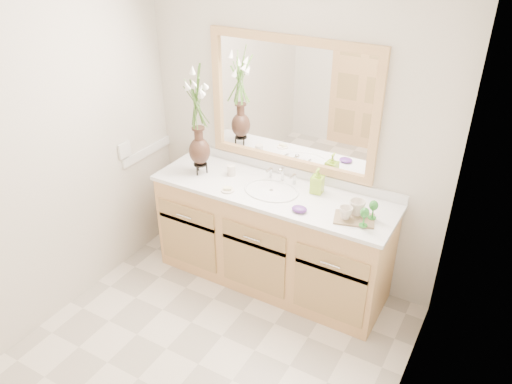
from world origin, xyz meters
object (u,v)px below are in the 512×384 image
Objects in this scene: tumbler at (231,170)px; tray at (354,219)px; flower_vase at (197,108)px; soap_bottle at (317,182)px.

tumbler is 1.06m from tray.
flower_vase reaches higher than tumbler.
tray is at bearing -2.15° from flower_vase.
soap_bottle is 0.43m from tray.
tumbler is 0.32× the size of tray.
tumbler is at bearing 156.55° from tray.
tray is (1.27, -0.05, -0.53)m from flower_vase.
flower_vase is 4.55× the size of soap_bottle.
flower_vase is at bearing 161.69° from tray.
soap_bottle is at bearing 6.82° from tumbler.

